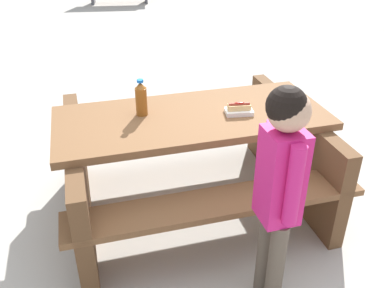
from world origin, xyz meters
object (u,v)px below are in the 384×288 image
hotdog_tray (239,109)px  soda_bottle (141,98)px  child_in_coat (280,177)px  picnic_table (192,154)px

hotdog_tray → soda_bottle: bearing=-179.0°
soda_bottle → child_in_coat: (0.76, -0.85, -0.04)m
picnic_table → hotdog_tray: hotdog_tray is taller
picnic_table → child_in_coat: bearing=-63.2°
picnic_table → child_in_coat: size_ratio=1.63×
hotdog_tray → child_in_coat: size_ratio=0.15×
child_in_coat → soda_bottle: bearing=131.7°
hotdog_tray → picnic_table: bearing=-177.1°
picnic_table → soda_bottle: bearing=179.1°
soda_bottle → child_in_coat: bearing=-48.3°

